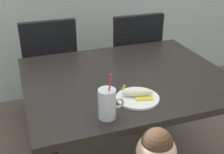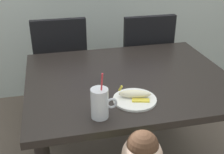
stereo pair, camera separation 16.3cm
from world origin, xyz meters
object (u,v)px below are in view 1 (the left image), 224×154
(dining_chair_left, at_px, (50,67))
(dining_table, at_px, (126,90))
(milk_cup, at_px, (107,105))
(peeled_banana, at_px, (138,93))
(dining_chair_right, at_px, (132,59))
(snack_plate, at_px, (138,98))

(dining_chair_left, bearing_deg, dining_table, 116.61)
(dining_chair_left, height_order, milk_cup, milk_cup)
(milk_cup, bearing_deg, peeled_banana, 29.15)
(dining_chair_right, distance_m, snack_plate, 1.06)
(dining_chair_left, relative_size, dining_chair_right, 1.00)
(dining_chair_right, relative_size, peeled_banana, 5.47)
(dining_chair_right, xyz_separation_m, snack_plate, (-0.38, -0.97, 0.21))
(snack_plate, bearing_deg, peeled_banana, 63.81)
(dining_table, bearing_deg, dining_chair_right, 64.15)
(dining_chair_left, xyz_separation_m, snack_plate, (0.33, -1.03, 0.21))
(dining_chair_left, bearing_deg, snack_plate, 107.62)
(snack_plate, bearing_deg, dining_chair_right, 68.45)
(snack_plate, bearing_deg, dining_table, 80.04)
(dining_chair_left, bearing_deg, dining_chair_right, 174.52)
(peeled_banana, bearing_deg, dining_table, 80.72)
(dining_table, relative_size, dining_chair_left, 1.29)
(dining_chair_left, distance_m, dining_chair_right, 0.71)
(milk_cup, bearing_deg, dining_chair_left, 96.18)
(milk_cup, height_order, peeled_banana, milk_cup)
(dining_chair_right, bearing_deg, snack_plate, 68.45)
(dining_chair_right, relative_size, milk_cup, 3.86)
(dining_table, xyz_separation_m, dining_chair_left, (-0.38, 0.75, -0.11))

